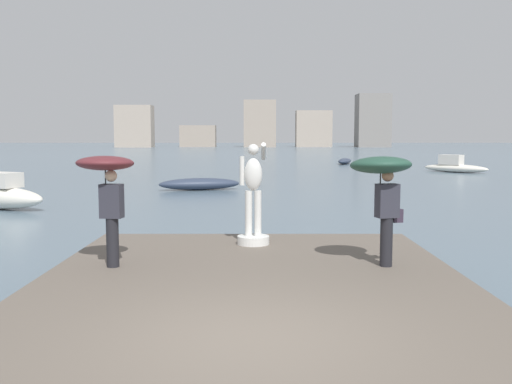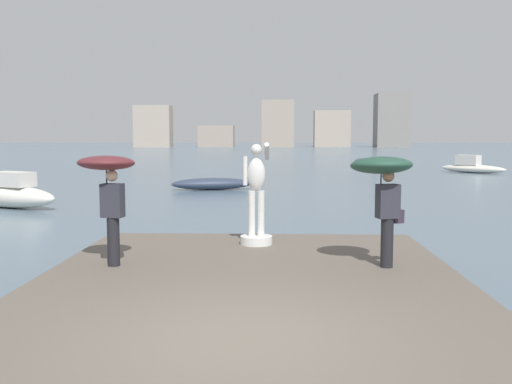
{
  "view_description": "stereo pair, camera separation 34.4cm",
  "coord_description": "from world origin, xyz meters",
  "px_view_note": "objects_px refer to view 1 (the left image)",
  "views": [
    {
      "loc": [
        0.06,
        -6.48,
        2.72
      ],
      "look_at": [
        0.0,
        5.6,
        1.55
      ],
      "focal_mm": 40.5,
      "sensor_mm": 36.0,
      "label": 1
    },
    {
      "loc": [
        0.4,
        -6.47,
        2.72
      ],
      "look_at": [
        0.0,
        5.6,
        1.55
      ],
      "focal_mm": 40.5,
      "sensor_mm": 36.0,
      "label": 2
    }
  ],
  "objects_px": {
    "boat_near": "(348,161)",
    "boat_rightward": "(458,166)",
    "onlooker_left": "(110,178)",
    "onlooker_right": "(385,177)",
    "boat_far": "(202,184)",
    "statue_white_figure": "(256,205)"
  },
  "relations": [
    {
      "from": "boat_near",
      "to": "boat_rightward",
      "type": "distance_m",
      "value": 14.73
    },
    {
      "from": "onlooker_left",
      "to": "onlooker_right",
      "type": "height_order",
      "value": "onlooker_right"
    },
    {
      "from": "boat_far",
      "to": "onlooker_right",
      "type": "bearing_deg",
      "value": -75.0
    },
    {
      "from": "statue_white_figure",
      "to": "onlooker_left",
      "type": "xyz_separation_m",
      "value": [
        -2.57,
        -2.14,
        0.73
      ]
    },
    {
      "from": "boat_rightward",
      "to": "onlooker_left",
      "type": "bearing_deg",
      "value": -117.82
    },
    {
      "from": "boat_near",
      "to": "statue_white_figure",
      "type": "bearing_deg",
      "value": -101.17
    },
    {
      "from": "boat_far",
      "to": "boat_rightward",
      "type": "relative_size",
      "value": 0.94
    },
    {
      "from": "onlooker_right",
      "to": "onlooker_left",
      "type": "bearing_deg",
      "value": -179.79
    },
    {
      "from": "onlooker_right",
      "to": "boat_near",
      "type": "height_order",
      "value": "onlooker_right"
    },
    {
      "from": "statue_white_figure",
      "to": "onlooker_right",
      "type": "xyz_separation_m",
      "value": [
        2.29,
        -2.12,
        0.75
      ]
    },
    {
      "from": "statue_white_figure",
      "to": "boat_near",
      "type": "distance_m",
      "value": 45.56
    },
    {
      "from": "boat_near",
      "to": "boat_far",
      "type": "relative_size",
      "value": 0.96
    },
    {
      "from": "onlooker_left",
      "to": "onlooker_right",
      "type": "bearing_deg",
      "value": 0.21
    },
    {
      "from": "boat_far",
      "to": "boat_rightward",
      "type": "xyz_separation_m",
      "value": [
        17.93,
        14.41,
        0.15
      ]
    },
    {
      "from": "onlooker_left",
      "to": "boat_near",
      "type": "height_order",
      "value": "onlooker_left"
    },
    {
      "from": "onlooker_right",
      "to": "boat_near",
      "type": "xyz_separation_m",
      "value": [
        6.53,
        46.81,
        -1.72
      ]
    },
    {
      "from": "onlooker_left",
      "to": "boat_far",
      "type": "distance_m",
      "value": 19.17
    },
    {
      "from": "onlooker_left",
      "to": "boat_near",
      "type": "distance_m",
      "value": 48.22
    },
    {
      "from": "boat_near",
      "to": "boat_far",
      "type": "xyz_separation_m",
      "value": [
        -11.64,
        -27.73,
        0.02
      ]
    },
    {
      "from": "onlooker_right",
      "to": "boat_near",
      "type": "bearing_deg",
      "value": 82.05
    },
    {
      "from": "statue_white_figure",
      "to": "onlooker_left",
      "type": "bearing_deg",
      "value": -140.25
    },
    {
      "from": "boat_near",
      "to": "onlooker_right",
      "type": "bearing_deg",
      "value": -97.95
    }
  ]
}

